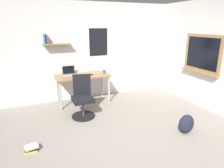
% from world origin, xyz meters
% --- Properties ---
extents(ground_plane, '(5.20, 5.20, 0.00)m').
position_xyz_m(ground_plane, '(0.00, 0.00, 0.00)').
color(ground_plane, gray).
rests_on(ground_plane, ground).
extents(wall_back, '(5.00, 0.30, 2.60)m').
position_xyz_m(wall_back, '(-0.00, 2.45, 1.30)').
color(wall_back, silver).
rests_on(wall_back, ground).
extents(desk, '(1.39, 0.66, 0.75)m').
position_xyz_m(desk, '(-0.29, 2.04, 0.68)').
color(desk, '#997047').
rests_on(desk, ground).
extents(office_chair, '(0.52, 0.53, 0.95)m').
position_xyz_m(office_chair, '(-0.52, 1.23, 0.41)').
color(office_chair, black).
rests_on(office_chair, ground).
extents(laptop, '(0.31, 0.21, 0.23)m').
position_xyz_m(laptop, '(-0.60, 2.20, 0.81)').
color(laptop, '#ADAFB5').
rests_on(laptop, desk).
extents(keyboard, '(0.37, 0.13, 0.02)m').
position_xyz_m(keyboard, '(-0.36, 1.96, 0.76)').
color(keyboard, black).
rests_on(keyboard, desk).
extents(computer_mouse, '(0.10, 0.06, 0.03)m').
position_xyz_m(computer_mouse, '(-0.08, 1.96, 0.77)').
color(computer_mouse, '#262628').
rests_on(computer_mouse, desk).
extents(coffee_mug, '(0.08, 0.08, 0.09)m').
position_xyz_m(coffee_mug, '(0.31, 2.01, 0.80)').
color(coffee_mug, '#334CA5').
rests_on(coffee_mug, desk).
extents(backpack, '(0.32, 0.22, 0.38)m').
position_xyz_m(backpack, '(1.12, -0.28, 0.19)').
color(backpack, '#1E2333').
rests_on(backpack, ground).
extents(book_stack_on_floor, '(0.24, 0.19, 0.10)m').
position_xyz_m(book_stack_on_floor, '(-1.67, 0.27, 0.05)').
color(book_stack_on_floor, gold).
rests_on(book_stack_on_floor, ground).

